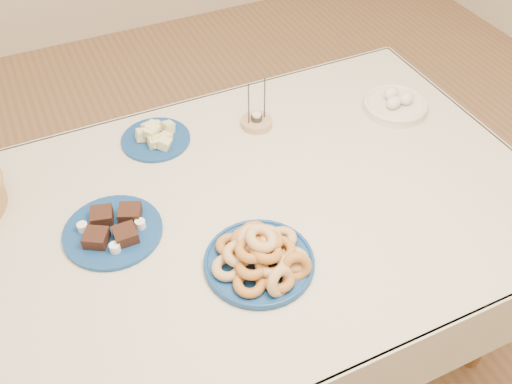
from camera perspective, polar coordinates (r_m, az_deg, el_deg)
ground at (r=2.21m, az=-0.57°, el=-15.04°), size 5.00×5.00×0.00m
dining_table at (r=1.68m, az=-0.72°, el=-3.91°), size 1.71×1.11×0.75m
donut_platter at (r=1.44m, az=0.51°, el=-6.51°), size 0.34×0.34×0.13m
melon_plate at (r=1.83m, az=-10.01°, el=5.45°), size 0.27×0.27×0.08m
brownie_plate at (r=1.57m, az=-14.10°, el=-3.66°), size 0.30×0.30×0.05m
candle_holder at (r=1.87m, az=0.06°, el=7.06°), size 0.11×0.11×0.17m
egg_bowl at (r=1.99m, az=13.76°, el=8.52°), size 0.26×0.26×0.07m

